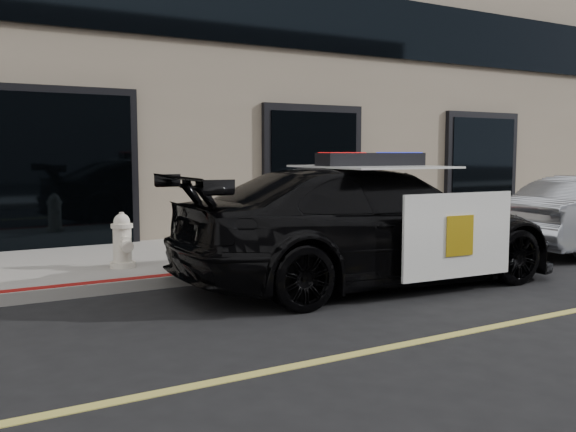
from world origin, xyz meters
TOP-DOWN VIEW (x-y plane):
  - ground at (0.00, 0.00)m, footprint 120.00×120.00m
  - sidewalk_n at (0.00, 5.25)m, footprint 60.00×3.50m
  - police_car at (2.45, 2.35)m, footprint 2.84×5.64m
  - fire_hydrant at (-0.30, 4.44)m, footprint 0.35×0.49m

SIDE VIEW (x-z plane):
  - ground at x=0.00m, z-range 0.00..0.00m
  - sidewalk_n at x=0.00m, z-range 0.00..0.15m
  - fire_hydrant at x=-0.30m, z-range 0.13..0.90m
  - police_car at x=2.45m, z-range -0.09..1.67m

